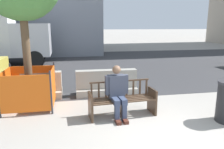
# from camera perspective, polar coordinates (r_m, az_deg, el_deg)

# --- Properties ---
(ground_plane) EXTENTS (200.00, 200.00, 0.00)m
(ground_plane) POSITION_cam_1_polar(r_m,az_deg,el_deg) (4.80, 14.65, -16.03)
(ground_plane) COLOR gray
(street_asphalt) EXTENTS (120.00, 12.00, 0.01)m
(street_asphalt) POSITION_cam_1_polar(r_m,az_deg,el_deg) (12.83, -1.72, 2.66)
(street_asphalt) COLOR #333335
(street_asphalt) RESTS_ON ground
(street_bench) EXTENTS (1.73, 0.66, 0.88)m
(street_bench) POSITION_cam_1_polar(r_m,az_deg,el_deg) (5.60, 2.69, -6.86)
(street_bench) COLOR #473323
(street_bench) RESTS_ON ground
(seated_person) EXTENTS (0.59, 0.75, 1.31)m
(seated_person) POSITION_cam_1_polar(r_m,az_deg,el_deg) (5.42, 1.40, -4.28)
(seated_person) COLOR #383D4C
(seated_person) RESTS_ON ground
(jersey_barrier_centre) EXTENTS (2.01, 0.71, 0.84)m
(jersey_barrier_centre) POSITION_cam_1_polar(r_m,az_deg,el_deg) (7.26, -1.46, -2.67)
(jersey_barrier_centre) COLOR gray
(jersey_barrier_centre) RESTS_ON ground
(jersey_barrier_left) EXTENTS (2.01, 0.70, 0.84)m
(jersey_barrier_left) POSITION_cam_1_polar(r_m,az_deg,el_deg) (7.36, -20.76, -3.31)
(jersey_barrier_left) COLOR #9E998E
(jersey_barrier_left) RESTS_ON ground
(construction_fence) EXTENTS (1.33, 1.33, 1.16)m
(construction_fence) POSITION_cam_1_polar(r_m,az_deg,el_deg) (6.54, -20.71, -3.11)
(construction_fence) COLOR #2D2D33
(construction_fence) RESTS_ON ground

